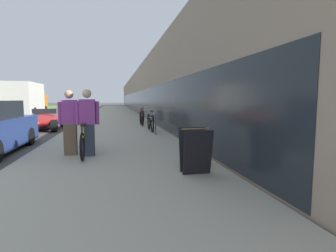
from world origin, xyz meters
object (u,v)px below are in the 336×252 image
object	(u,v)px
person_rider	(88,123)
vintage_roadster_curbside	(42,121)
moving_truck	(26,99)
cruiser_bike_middle	(142,118)
tandem_bicycle	(86,140)
cruiser_bike_nearest	(150,122)
bike_rack_hoop	(154,122)
cruiser_bike_farthest	(142,115)
person_bystander	(70,123)
sandwich_board_sign	(195,151)

from	to	relation	value
person_rider	vintage_roadster_curbside	world-z (taller)	person_rider
person_rider	moving_truck	size ratio (longest dim) A/B	0.26
cruiser_bike_middle	person_rider	bearing A→B (deg)	-105.77
tandem_bicycle	cruiser_bike_nearest	bearing A→B (deg)	63.06
bike_rack_hoop	cruiser_bike_farthest	distance (m)	6.05
cruiser_bike_middle	person_bystander	bearing A→B (deg)	-109.54
cruiser_bike_middle	tandem_bicycle	bearing A→B (deg)	-107.00
bike_rack_hoop	moving_truck	distance (m)	19.30
bike_rack_hoop	sandwich_board_sign	distance (m)	6.01
cruiser_bike_middle	sandwich_board_sign	size ratio (longest dim) A/B	2.01
tandem_bicycle	bike_rack_hoop	world-z (taller)	tandem_bicycle
person_rider	vintage_roadster_curbside	distance (m)	8.05
cruiser_bike_nearest	vintage_roadster_curbside	world-z (taller)	cruiser_bike_nearest
bike_rack_hoop	cruiser_bike_nearest	xyz separation A→B (m)	(-0.03, 1.04, -0.11)
cruiser_bike_farthest	sandwich_board_sign	distance (m)	12.05
person_rider	person_bystander	world-z (taller)	person_rider
tandem_bicycle	sandwich_board_sign	distance (m)	3.33
tandem_bicycle	bike_rack_hoop	size ratio (longest dim) A/B	2.91
cruiser_bike_farthest	sandwich_board_sign	bearing A→B (deg)	-90.91
person_bystander	cruiser_bike_farthest	world-z (taller)	person_bystander
person_bystander	sandwich_board_sign	world-z (taller)	person_bystander
cruiser_bike_nearest	vintage_roadster_curbside	xyz separation A→B (m)	(-5.28, 2.49, -0.06)
cruiser_bike_nearest	person_bystander	bearing A→B (deg)	-120.13
tandem_bicycle	bike_rack_hoop	xyz separation A→B (m)	(2.40, 3.63, 0.15)
moving_truck	person_rider	bearing A→B (deg)	-69.55
bike_rack_hoop	vintage_roadster_curbside	size ratio (longest dim) A/B	0.22
person_bystander	cruiser_bike_nearest	size ratio (longest dim) A/B	0.89
vintage_roadster_curbside	cruiser_bike_farthest	bearing A→B (deg)	24.92
person_bystander	vintage_roadster_curbside	bearing A→B (deg)	109.22
tandem_bicycle	vintage_roadster_curbside	world-z (taller)	vintage_roadster_curbside
person_bystander	moving_truck	xyz separation A→B (m)	(-7.16, 20.22, 0.59)
cruiser_bike_nearest	sandwich_board_sign	xyz separation A→B (m)	(-0.05, -7.05, 0.05)
bike_rack_hoop	tandem_bicycle	bearing A→B (deg)	-123.49
cruiser_bike_nearest	cruiser_bike_farthest	xyz separation A→B (m)	(0.14, 5.00, -0.00)
person_bystander	sandwich_board_sign	distance (m)	3.57
bike_rack_hoop	moving_truck	xyz separation A→B (m)	(-9.94, 16.51, 0.93)
cruiser_bike_middle	moving_truck	xyz separation A→B (m)	(-9.76, 12.88, 1.04)
tandem_bicycle	cruiser_bike_nearest	xyz separation A→B (m)	(2.37, 4.67, 0.04)
tandem_bicycle	moving_truck	bearing A→B (deg)	110.53
cruiser_bike_nearest	cruiser_bike_farthest	distance (m)	5.01
sandwich_board_sign	moving_truck	xyz separation A→B (m)	(-9.86, 22.52, 0.99)
bike_rack_hoop	cruiser_bike_middle	distance (m)	3.64
cruiser_bike_farthest	vintage_roadster_curbside	distance (m)	5.98
person_bystander	vintage_roadster_curbside	size ratio (longest dim) A/B	0.44
moving_truck	cruiser_bike_nearest	bearing A→B (deg)	-57.35
person_bystander	cruiser_bike_middle	world-z (taller)	person_bystander
tandem_bicycle	person_bystander	size ratio (longest dim) A/B	1.45
cruiser_bike_middle	vintage_roadster_curbside	bearing A→B (deg)	-178.84
person_rider	tandem_bicycle	bearing A→B (deg)	105.00
cruiser_bike_farthest	vintage_roadster_curbside	size ratio (longest dim) A/B	0.47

